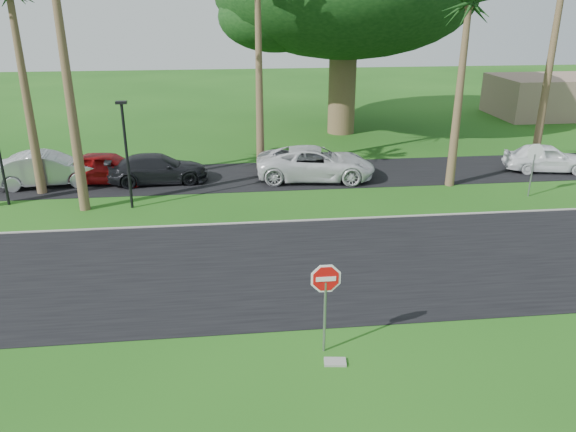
{
  "coord_description": "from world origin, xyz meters",
  "views": [
    {
      "loc": [
        -1.81,
        -15.13,
        8.54
      ],
      "look_at": [
        0.14,
        2.11,
        1.8
      ],
      "focal_mm": 35.0,
      "sensor_mm": 36.0,
      "label": 1
    }
  ],
  "objects_px": {
    "car_silver": "(48,169)",
    "car_red": "(108,168)",
    "car_dark": "(158,169)",
    "car_minivan": "(316,164)",
    "car_pickup": "(547,158)",
    "stop_sign_far": "(534,159)",
    "stop_sign_near": "(325,290)"
  },
  "relations": [
    {
      "from": "car_red",
      "to": "car_dark",
      "type": "relative_size",
      "value": 0.94
    },
    {
      "from": "stop_sign_far",
      "to": "car_pickup",
      "type": "relative_size",
      "value": 0.62
    },
    {
      "from": "car_red",
      "to": "car_dark",
      "type": "height_order",
      "value": "car_red"
    },
    {
      "from": "car_minivan",
      "to": "stop_sign_far",
      "type": "bearing_deg",
      "value": -104.66
    },
    {
      "from": "stop_sign_far",
      "to": "car_dark",
      "type": "relative_size",
      "value": 0.54
    },
    {
      "from": "car_red",
      "to": "car_dark",
      "type": "bearing_deg",
      "value": -89.66
    },
    {
      "from": "car_dark",
      "to": "car_pickup",
      "type": "height_order",
      "value": "car_pickup"
    },
    {
      "from": "stop_sign_near",
      "to": "car_silver",
      "type": "distance_m",
      "value": 18.71
    },
    {
      "from": "car_silver",
      "to": "car_red",
      "type": "relative_size",
      "value": 1.09
    },
    {
      "from": "stop_sign_near",
      "to": "car_dark",
      "type": "distance_m",
      "value": 16.1
    },
    {
      "from": "stop_sign_near",
      "to": "car_minivan",
      "type": "xyz_separation_m",
      "value": [
        2.11,
        14.67,
        -0.96
      ]
    },
    {
      "from": "car_silver",
      "to": "car_pickup",
      "type": "xyz_separation_m",
      "value": [
        25.35,
        -0.44,
        -0.09
      ]
    },
    {
      "from": "car_minivan",
      "to": "car_pickup",
      "type": "height_order",
      "value": "car_minivan"
    },
    {
      "from": "car_dark",
      "to": "car_pickup",
      "type": "distance_m",
      "value": 20.1
    },
    {
      "from": "car_minivan",
      "to": "car_red",
      "type": "bearing_deg",
      "value": 93.55
    },
    {
      "from": "car_silver",
      "to": "car_dark",
      "type": "bearing_deg",
      "value": -98.11
    },
    {
      "from": "car_red",
      "to": "car_pickup",
      "type": "relative_size",
      "value": 1.07
    },
    {
      "from": "stop_sign_near",
      "to": "car_pickup",
      "type": "relative_size",
      "value": 0.62
    },
    {
      "from": "car_dark",
      "to": "car_minivan",
      "type": "height_order",
      "value": "car_minivan"
    },
    {
      "from": "car_silver",
      "to": "car_dark",
      "type": "relative_size",
      "value": 1.02
    },
    {
      "from": "car_minivan",
      "to": "car_dark",
      "type": "bearing_deg",
      "value": 94.11
    },
    {
      "from": "car_silver",
      "to": "car_minivan",
      "type": "distance_m",
      "value": 13.08
    },
    {
      "from": "stop_sign_near",
      "to": "stop_sign_far",
      "type": "distance_m",
      "value": 15.91
    },
    {
      "from": "car_silver",
      "to": "car_red",
      "type": "distance_m",
      "value": 2.8
    },
    {
      "from": "stop_sign_far",
      "to": "car_dark",
      "type": "height_order",
      "value": "stop_sign_far"
    },
    {
      "from": "stop_sign_near",
      "to": "stop_sign_far",
      "type": "xyz_separation_m",
      "value": [
        11.5,
        11.0,
        0.0
      ]
    },
    {
      "from": "stop_sign_near",
      "to": "car_pickup",
      "type": "height_order",
      "value": "stop_sign_near"
    },
    {
      "from": "car_minivan",
      "to": "car_silver",
      "type": "bearing_deg",
      "value": 94.61
    },
    {
      "from": "stop_sign_near",
      "to": "car_pickup",
      "type": "distance_m",
      "value": 20.6
    },
    {
      "from": "stop_sign_far",
      "to": "car_silver",
      "type": "bearing_deg",
      "value": -10.45
    },
    {
      "from": "car_silver",
      "to": "car_pickup",
      "type": "distance_m",
      "value": 25.35
    },
    {
      "from": "car_silver",
      "to": "car_red",
      "type": "xyz_separation_m",
      "value": [
        2.8,
        0.09,
        -0.04
      ]
    }
  ]
}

